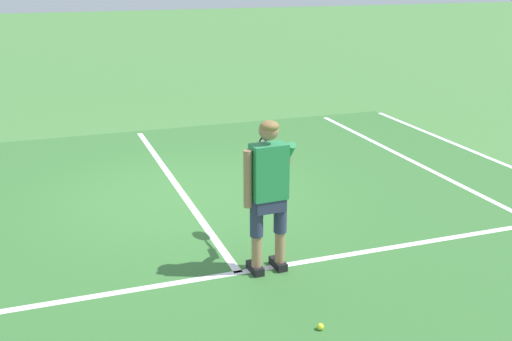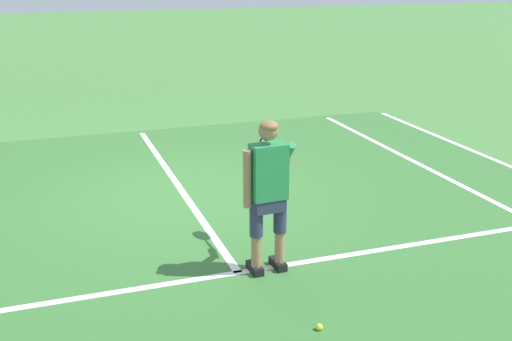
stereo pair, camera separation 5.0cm
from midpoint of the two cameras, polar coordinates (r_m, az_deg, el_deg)
ground_plane at (r=9.36m, az=-6.36°, el=-2.17°), size 80.00×80.00×0.00m
court_inner_surface at (r=8.37m, az=-4.66°, el=-4.61°), size 10.98×10.11×0.00m
line_service at (r=7.02m, az=-1.41°, el=-9.21°), size 8.23×0.10×0.01m
line_centre_service at (r=9.88m, az=-7.11°, el=-1.08°), size 0.10×6.40×0.01m
line_singles_right at (r=10.12m, az=18.48°, el=-1.42°), size 0.10×9.71×0.01m
tennis_player at (r=6.69m, az=1.31°, el=-1.42°), size 0.62×1.14×1.71m
tennis_ball_near_feet at (r=6.04m, az=5.99°, el=-13.90°), size 0.07×0.07×0.07m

